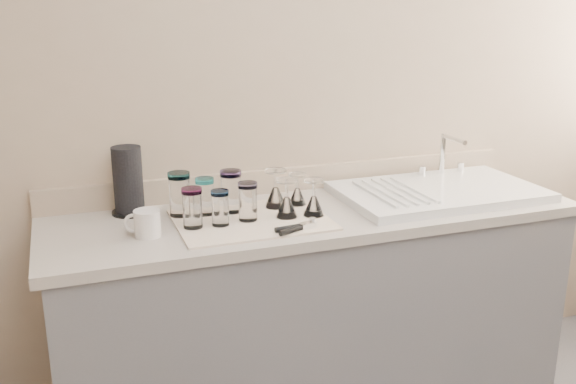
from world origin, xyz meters
name	(u,v)px	position (x,y,z in m)	size (l,w,h in m)	color
room_envelope	(561,68)	(0.00, 0.00, 1.56)	(3.54, 3.50, 2.52)	#56565B
counter_unit	(314,315)	(0.00, 1.20, 0.45)	(2.06, 0.62, 0.90)	slate
sink_unit	(439,191)	(0.55, 1.20, 0.92)	(0.82, 0.50, 0.22)	white
dish_towel	(251,220)	(-0.27, 1.16, 0.90)	(0.55, 0.42, 0.01)	white
tumbler_teal	(180,194)	(-0.51, 1.29, 0.99)	(0.08, 0.08, 0.16)	white
tumbler_cyan	(205,196)	(-0.42, 1.27, 0.98)	(0.07, 0.07, 0.14)	white
tumbler_purple	(231,191)	(-0.32, 1.27, 0.99)	(0.08, 0.08, 0.16)	white
tumbler_magenta	(192,208)	(-0.49, 1.15, 0.98)	(0.07, 0.07, 0.14)	white
tumbler_blue	(220,208)	(-0.39, 1.14, 0.97)	(0.06, 0.06, 0.13)	white
tumbler_lavender	(248,201)	(-0.29, 1.15, 0.98)	(0.07, 0.07, 0.14)	white
goblet_back_left	(276,194)	(-0.14, 1.27, 0.96)	(0.08, 0.08, 0.15)	white
goblet_back_right	(297,194)	(-0.05, 1.27, 0.95)	(0.07, 0.07, 0.12)	white
goblet_front_left	(287,204)	(-0.14, 1.14, 0.96)	(0.08, 0.08, 0.14)	white
goblet_front_right	(314,203)	(-0.04, 1.12, 0.95)	(0.08, 0.08, 0.14)	white
can_opener	(297,228)	(-0.16, 0.99, 0.92)	(0.16, 0.08, 0.02)	silver
white_mug	(146,223)	(-0.65, 1.13, 0.95)	(0.14, 0.12, 0.09)	silver
paper_towel_roll	(128,181)	(-0.68, 1.40, 1.03)	(0.14, 0.14, 0.26)	black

